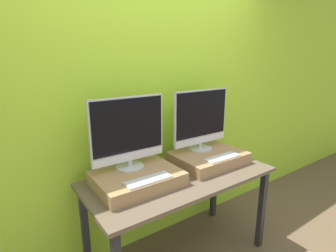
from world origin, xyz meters
The scene contains 8 objects.
wall_back centered at (0.00, 0.80, 1.30)m, with size 8.00×0.04×2.60m.
workbench centered at (0.00, 0.36, 0.71)m, with size 1.53×0.73×0.80m.
wooden_riser_left centered at (-0.36, 0.42, 0.85)m, with size 0.61×0.47×0.10m.
monitor_left centered at (-0.36, 0.53, 1.18)m, with size 0.59×0.22×0.55m.
keyboard_left centered at (-0.36, 0.25, 0.90)m, with size 0.34×0.11×0.01m.
wooden_riser_right centered at (0.36, 0.42, 0.85)m, with size 0.61×0.47×0.10m.
monitor_right centered at (0.36, 0.53, 1.18)m, with size 0.59×0.22×0.55m.
keyboard_right centered at (0.36, 0.25, 0.90)m, with size 0.34×0.11×0.01m.
Camera 1 is at (-1.20, -1.17, 1.72)m, focal length 28.00 mm.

